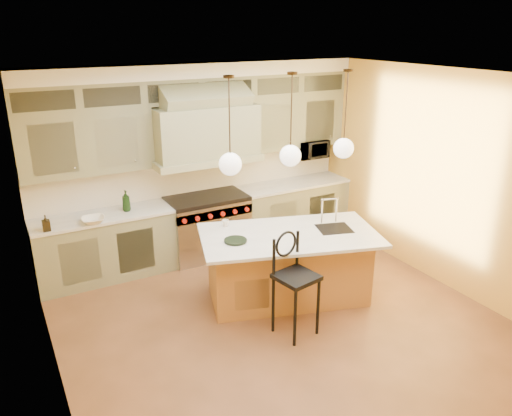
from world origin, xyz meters
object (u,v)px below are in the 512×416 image
microwave (310,149)px  counter_stool (294,278)px  kitchen_island (288,264)px  range (207,225)px

microwave → counter_stool: bearing=-127.3°
counter_stool → kitchen_island: bearing=51.6°
range → kitchen_island: bearing=-76.6°
kitchen_island → counter_stool: 0.84m
kitchen_island → counter_stool: bearing=-100.3°
kitchen_island → range: bearing=120.5°
counter_stool → microwave: bearing=41.8°
range → kitchen_island: size_ratio=0.48×
range → counter_stool: (0.03, -2.41, 0.22)m
kitchen_island → counter_stool: kitchen_island is taller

